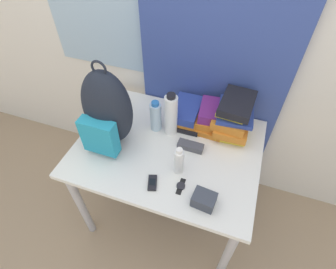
% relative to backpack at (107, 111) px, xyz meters
% --- Properties ---
extents(ground_plane, '(12.00, 12.00, 0.00)m').
position_rel_backpack_xyz_m(ground_plane, '(0.33, -0.35, -0.98)').
color(ground_plane, '#9E8466').
extents(wall_back, '(6.00, 0.06, 2.50)m').
position_rel_backpack_xyz_m(wall_back, '(0.32, 0.55, 0.27)').
color(wall_back, silver).
rests_on(wall_back, ground_plane).
extents(curtain_blue, '(0.91, 0.04, 2.50)m').
position_rel_backpack_xyz_m(curtain_blue, '(0.46, 0.50, 0.27)').
color(curtain_blue, '#384C93').
rests_on(curtain_blue, ground_plane).
extents(desk, '(1.07, 0.81, 0.75)m').
position_rel_backpack_xyz_m(desk, '(0.33, 0.06, -0.33)').
color(desk, silver).
rests_on(desk, ground_plane).
extents(backpack, '(0.28, 0.26, 0.53)m').
position_rel_backpack_xyz_m(backpack, '(0.00, 0.00, 0.00)').
color(backpack, '#1E232D').
rests_on(backpack, desk).
extents(book_stack_left, '(0.20, 0.27, 0.11)m').
position_rel_backpack_xyz_m(book_stack_left, '(0.37, 0.32, -0.18)').
color(book_stack_left, black).
rests_on(book_stack_left, desk).
extents(book_stack_center, '(0.23, 0.26, 0.14)m').
position_rel_backpack_xyz_m(book_stack_center, '(0.52, 0.32, -0.16)').
color(book_stack_center, orange).
rests_on(book_stack_center, desk).
extents(book_stack_right, '(0.23, 0.29, 0.24)m').
position_rel_backpack_xyz_m(book_stack_right, '(0.65, 0.32, -0.11)').
color(book_stack_right, yellow).
rests_on(book_stack_right, desk).
extents(water_bottle, '(0.07, 0.07, 0.21)m').
position_rel_backpack_xyz_m(water_bottle, '(0.21, 0.18, -0.13)').
color(water_bottle, silver).
rests_on(water_bottle, desk).
extents(sports_bottle, '(0.08, 0.08, 0.29)m').
position_rel_backpack_xyz_m(sports_bottle, '(0.30, 0.18, -0.09)').
color(sports_bottle, white).
rests_on(sports_bottle, desk).
extents(sunscreen_bottle, '(0.05, 0.05, 0.18)m').
position_rel_backpack_xyz_m(sunscreen_bottle, '(0.44, -0.08, -0.14)').
color(sunscreen_bottle, white).
rests_on(sunscreen_bottle, desk).
extents(cell_phone, '(0.07, 0.10, 0.02)m').
position_rel_backpack_xyz_m(cell_phone, '(0.34, -0.21, -0.22)').
color(cell_phone, black).
rests_on(cell_phone, desk).
extents(sunglasses_case, '(0.15, 0.06, 0.04)m').
position_rel_backpack_xyz_m(sunglasses_case, '(0.46, 0.09, -0.21)').
color(sunglasses_case, '#47474C').
rests_on(sunglasses_case, desk).
extents(camera_pouch, '(0.12, 0.10, 0.07)m').
position_rel_backpack_xyz_m(camera_pouch, '(0.61, -0.23, -0.20)').
color(camera_pouch, '#383D47').
rests_on(camera_pouch, desk).
extents(wristwatch, '(0.04, 0.10, 0.01)m').
position_rel_backpack_xyz_m(wristwatch, '(0.48, -0.18, -0.22)').
color(wristwatch, black).
rests_on(wristwatch, desk).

